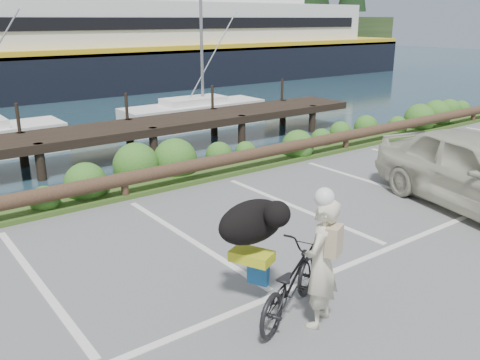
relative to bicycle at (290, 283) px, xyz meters
The scene contains 6 objects.
ground 0.99m from the bicycle, 77.21° to the left, with size 72.00×72.00×0.00m, color #5B5B5E.
vegetation_strip 6.18m from the bicycle, 88.19° to the left, with size 34.00×1.60×0.10m, color #3D5B21.
log_rail 5.48m from the bicycle, 87.95° to the left, with size 32.00×0.30×0.60m, color #443021, non-canonical shape.
bicycle is the anchor object (origin of this frame).
cyclist 0.56m from the bicycle, 65.42° to the right, with size 0.62×0.40×1.69m, color beige.
dog 0.93m from the bicycle, 114.58° to the left, with size 1.01×0.50×0.59m, color black.
Camera 1 is at (-4.23, -5.15, 3.73)m, focal length 38.00 mm.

